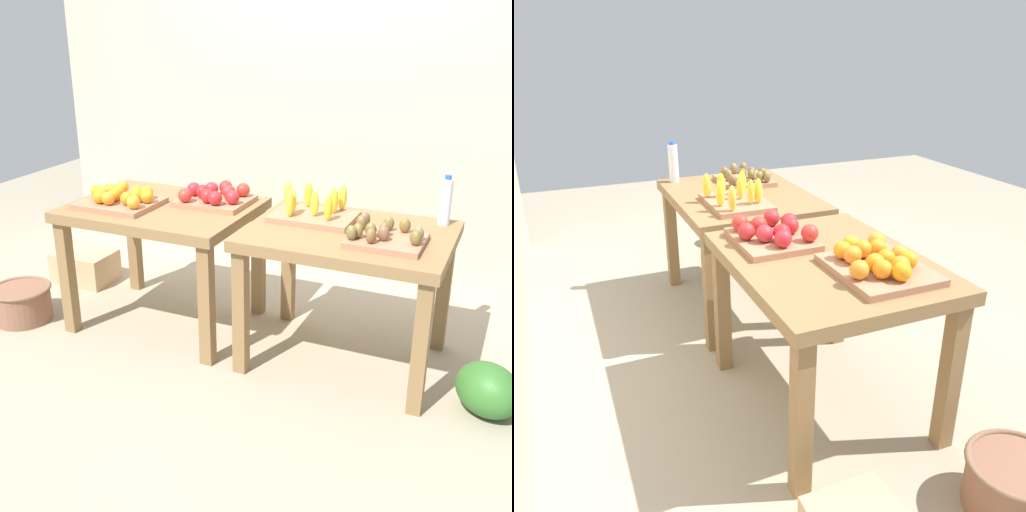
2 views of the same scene
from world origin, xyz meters
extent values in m
plane|color=gray|center=(0.00, 0.00, 0.00)|extent=(8.00, 8.00, 0.00)
cube|color=#BCAD98|center=(0.00, 1.35, 1.50)|extent=(4.40, 0.12, 3.00)
cube|color=olive|center=(-0.56, 0.00, 0.72)|extent=(1.04, 0.80, 0.06)
cube|color=olive|center=(-1.02, -0.34, 0.35)|extent=(0.07, 0.07, 0.69)
cube|color=olive|center=(-0.10, -0.34, 0.35)|extent=(0.07, 0.07, 0.69)
cube|color=olive|center=(-1.02, 0.34, 0.35)|extent=(0.07, 0.07, 0.69)
cube|color=olive|center=(-0.10, 0.34, 0.35)|extent=(0.07, 0.07, 0.69)
cube|color=olive|center=(0.56, 0.00, 0.72)|extent=(1.04, 0.80, 0.06)
cube|color=olive|center=(0.10, -0.34, 0.35)|extent=(0.07, 0.07, 0.69)
cube|color=olive|center=(1.02, -0.34, 0.35)|extent=(0.07, 0.07, 0.69)
cube|color=olive|center=(0.10, 0.34, 0.35)|extent=(0.07, 0.07, 0.69)
cube|color=olive|center=(1.02, 0.34, 0.35)|extent=(0.07, 0.07, 0.69)
cube|color=#A67052|center=(-0.77, -0.12, 0.77)|extent=(0.44, 0.36, 0.03)
sphere|color=orange|center=(-0.61, -0.21, 0.82)|extent=(0.11, 0.11, 0.08)
sphere|color=orange|center=(-0.88, -0.06, 0.82)|extent=(0.10, 0.10, 0.08)
sphere|color=orange|center=(-0.93, -0.12, 0.82)|extent=(0.10, 0.10, 0.08)
sphere|color=orange|center=(-0.67, -0.11, 0.82)|extent=(0.08, 0.08, 0.08)
sphere|color=orange|center=(-0.71, -0.03, 0.82)|extent=(0.10, 0.10, 0.08)
sphere|color=orange|center=(-0.81, -0.07, 0.82)|extent=(0.08, 0.08, 0.08)
sphere|color=orange|center=(-0.65, -0.02, 0.82)|extent=(0.10, 0.10, 0.08)
sphere|color=orange|center=(-0.79, -0.13, 0.82)|extent=(0.08, 0.08, 0.08)
sphere|color=orange|center=(-0.84, -0.21, 0.82)|extent=(0.11, 0.11, 0.08)
sphere|color=orange|center=(-0.85, 0.02, 0.82)|extent=(0.10, 0.10, 0.08)
sphere|color=orange|center=(-0.78, -0.21, 0.82)|extent=(0.08, 0.08, 0.08)
sphere|color=orange|center=(-0.68, -0.17, 0.82)|extent=(0.10, 0.10, 0.08)
sphere|color=orange|center=(-0.60, -0.09, 0.82)|extent=(0.10, 0.10, 0.08)
sphere|color=orange|center=(-0.87, -0.15, 0.82)|extent=(0.09, 0.09, 0.08)
cube|color=#A67052|center=(-0.29, 0.15, 0.77)|extent=(0.40, 0.34, 0.03)
sphere|color=red|center=(-0.23, 0.03, 0.82)|extent=(0.10, 0.10, 0.08)
sphere|color=red|center=(-0.22, 0.18, 0.82)|extent=(0.10, 0.10, 0.08)
sphere|color=red|center=(-0.29, 0.05, 0.82)|extent=(0.11, 0.11, 0.08)
sphere|color=red|center=(-0.34, 0.20, 0.82)|extent=(0.11, 0.11, 0.08)
sphere|color=red|center=(-0.41, 0.01, 0.82)|extent=(0.11, 0.11, 0.08)
sphere|color=red|center=(-0.28, 0.27, 0.82)|extent=(0.11, 0.11, 0.08)
sphere|color=red|center=(-0.36, 0.13, 0.82)|extent=(0.10, 0.10, 0.08)
sphere|color=red|center=(-0.16, 0.26, 0.82)|extent=(0.10, 0.10, 0.08)
sphere|color=red|center=(-0.15, 0.09, 0.82)|extent=(0.09, 0.09, 0.08)
sphere|color=red|center=(-0.43, 0.15, 0.82)|extent=(0.11, 0.11, 0.08)
cube|color=#A67052|center=(0.33, 0.10, 0.77)|extent=(0.44, 0.32, 0.03)
ellipsoid|color=yellow|center=(0.22, 0.05, 0.85)|extent=(0.06, 0.05, 0.14)
ellipsoid|color=yellow|center=(0.42, 0.16, 0.85)|extent=(0.06, 0.07, 0.14)
ellipsoid|color=yellow|center=(0.26, 0.22, 0.85)|extent=(0.06, 0.07, 0.14)
ellipsoid|color=yellow|center=(0.45, 0.24, 0.85)|extent=(0.07, 0.06, 0.14)
ellipsoid|color=yellow|center=(0.43, 0.03, 0.85)|extent=(0.05, 0.06, 0.14)
ellipsoid|color=yellow|center=(0.34, 0.07, 0.85)|extent=(0.06, 0.06, 0.14)
ellipsoid|color=yellow|center=(0.23, 0.01, 0.85)|extent=(0.05, 0.06, 0.14)
ellipsoid|color=yellow|center=(0.15, 0.19, 0.85)|extent=(0.05, 0.05, 0.14)
cube|color=#A67052|center=(0.78, -0.11, 0.77)|extent=(0.36, 0.32, 0.03)
ellipsoid|color=brown|center=(0.76, -0.10, 0.82)|extent=(0.07, 0.07, 0.07)
ellipsoid|color=brown|center=(0.76, 0.00, 0.82)|extent=(0.06, 0.05, 0.07)
ellipsoid|color=brown|center=(0.92, -0.16, 0.82)|extent=(0.07, 0.07, 0.07)
ellipsoid|color=brown|center=(0.72, -0.22, 0.82)|extent=(0.06, 0.07, 0.07)
ellipsoid|color=brown|center=(0.63, -0.04, 0.82)|extent=(0.07, 0.07, 0.07)
ellipsoid|color=olive|center=(0.92, -0.09, 0.82)|extent=(0.07, 0.07, 0.07)
ellipsoid|color=brown|center=(0.77, -0.16, 0.82)|extent=(0.06, 0.05, 0.07)
ellipsoid|color=brown|center=(0.70, -0.13, 0.82)|extent=(0.06, 0.05, 0.07)
ellipsoid|color=brown|center=(0.63, 0.02, 0.82)|extent=(0.07, 0.07, 0.07)
ellipsoid|color=brown|center=(0.84, 0.00, 0.82)|extent=(0.07, 0.07, 0.07)
ellipsoid|color=olive|center=(0.65, -0.17, 0.82)|extent=(0.07, 0.07, 0.07)
ellipsoid|color=brown|center=(0.63, -0.21, 0.82)|extent=(0.07, 0.07, 0.07)
cylinder|color=silver|center=(0.98, 0.30, 0.87)|extent=(0.06, 0.06, 0.24)
cylinder|color=blue|center=(0.98, 0.30, 1.01)|extent=(0.03, 0.03, 0.02)
ellipsoid|color=#316929|center=(1.33, -0.21, 0.13)|extent=(0.42, 0.40, 0.26)
cylinder|color=brown|center=(-1.40, -0.35, 0.10)|extent=(0.34, 0.34, 0.21)
torus|color=brown|center=(-1.40, -0.35, 0.21)|extent=(0.37, 0.37, 0.02)
cube|color=tan|center=(-1.43, 0.30, 0.11)|extent=(0.40, 0.30, 0.22)
camera|label=1|loc=(1.37, -3.00, 1.82)|focal=44.51mm
camera|label=2|loc=(-2.42, 1.06, 1.64)|focal=37.38mm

